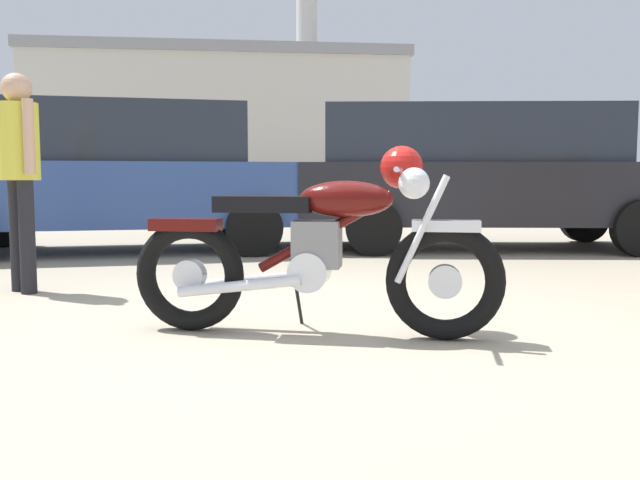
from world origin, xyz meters
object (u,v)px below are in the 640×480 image
at_px(vintage_motorcycle, 324,247).
at_px(silver_sedan_mid, 481,173).
at_px(bystander, 19,159).
at_px(dark_sedan_left, 153,180).
at_px(red_hatchback_near, 110,173).

distance_m(vintage_motorcycle, silver_sedan_mid, 5.13).
xyz_separation_m(bystander, silver_sedan_mid, (4.55, 2.94, -0.08)).
xyz_separation_m(dark_sedan_left, silver_sedan_mid, (5.20, -7.15, 0.10)).
relative_size(bystander, silver_sedan_mid, 0.34).
bearing_deg(bystander, dark_sedan_left, -127.47).
bearing_deg(dark_sedan_left, silver_sedan_mid, -63.66).
bearing_deg(vintage_motorcycle, dark_sedan_left, 117.62).
xyz_separation_m(vintage_motorcycle, bystander, (-2.18, 1.58, 0.53)).
bearing_deg(dark_sedan_left, bystander, -96.02).
distance_m(vintage_motorcycle, dark_sedan_left, 12.02).
bearing_deg(bystander, silver_sedan_mid, 171.73).
relative_size(red_hatchback_near, dark_sedan_left, 1.11).
relative_size(vintage_motorcycle, silver_sedan_mid, 0.42).
bearing_deg(red_hatchback_near, bystander, -98.04).
bearing_deg(silver_sedan_mid, vintage_motorcycle, -111.50).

